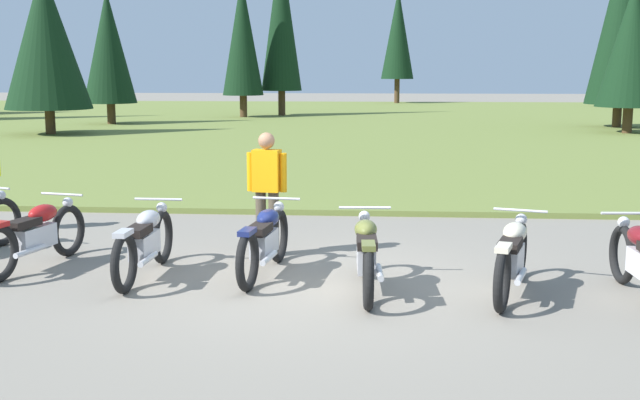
{
  "coord_description": "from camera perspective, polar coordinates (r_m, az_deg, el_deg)",
  "views": [
    {
      "loc": [
        0.7,
        -8.97,
        2.51
      ],
      "look_at": [
        0.0,
        0.6,
        0.9
      ],
      "focal_mm": 44.24,
      "sensor_mm": 36.0,
      "label": 1
    }
  ],
  "objects": [
    {
      "name": "motorcycle_red",
      "position": [
        10.58,
        -19.86,
        -2.35
      ],
      "size": [
        0.72,
        2.07,
        0.88
      ],
      "color": "black",
      "rests_on": "ground"
    },
    {
      "name": "ground_plane",
      "position": [
        9.34,
        -0.27,
        -6.06
      ],
      "size": [
        140.0,
        140.0,
        0.0
      ],
      "primitive_type": "plane",
      "color": "gray"
    },
    {
      "name": "rider_in_hivis_vest",
      "position": [
        10.55,
        -3.86,
        0.99
      ],
      "size": [
        0.54,
        0.27,
        1.67
      ],
      "color": "#4C4233",
      "rests_on": "ground"
    },
    {
      "name": "motorcycle_olive",
      "position": [
        8.95,
        3.36,
        -3.88
      ],
      "size": [
        0.62,
        2.1,
        0.88
      ],
      "color": "black",
      "rests_on": "ground"
    },
    {
      "name": "motorcycle_navy",
      "position": [
        9.63,
        -4.03,
        -2.92
      ],
      "size": [
        0.62,
        2.1,
        0.88
      ],
      "color": "black",
      "rests_on": "ground"
    },
    {
      "name": "motorcycle_silver",
      "position": [
        9.77,
        -12.55,
        -2.95
      ],
      "size": [
        0.62,
        2.1,
        0.88
      ],
      "color": "black",
      "rests_on": "ground"
    },
    {
      "name": "motorcycle_cream",
      "position": [
        9.06,
        13.74,
        -3.98
      ],
      "size": [
        0.83,
        2.04,
        0.88
      ],
      "color": "black",
      "rests_on": "ground"
    },
    {
      "name": "forest_treeline",
      "position": [
        38.43,
        -2.89,
        12.03
      ],
      "size": [
        40.69,
        29.69,
        8.82
      ],
      "color": "#47331E",
      "rests_on": "ground"
    },
    {
      "name": "grass_moorland",
      "position": [
        35.37,
        3.06,
        5.54
      ],
      "size": [
        80.0,
        44.0,
        0.1
      ],
      "primitive_type": "cube",
      "color": "olive",
      "rests_on": "ground"
    }
  ]
}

